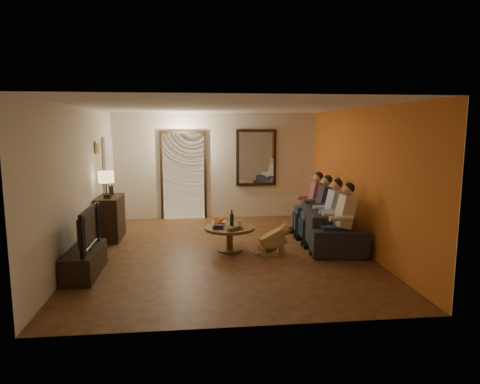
{
  "coord_description": "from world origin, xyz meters",
  "views": [
    {
      "loc": [
        -0.57,
        -7.55,
        2.25
      ],
      "look_at": [
        0.3,
        0.3,
        1.05
      ],
      "focal_mm": 32.0,
      "sensor_mm": 36.0,
      "label": 1
    }
  ],
  "objects": [
    {
      "name": "laptop",
      "position": [
        0.18,
        -0.24,
        0.46
      ],
      "size": [
        0.39,
        0.37,
        0.03
      ],
      "primitive_type": "imported",
      "rotation": [
        0.0,
        0.0,
        0.67
      ],
      "color": "black",
      "rests_on": "coffee_table"
    },
    {
      "name": "framed_art",
      "position": [
        -2.47,
        1.3,
        1.85
      ],
      "size": [
        0.03,
        0.28,
        0.24
      ],
      "primitive_type": "cube",
      "color": "#B28C33",
      "rests_on": "left_wall"
    },
    {
      "name": "fridge_glimpse",
      "position": [
        -0.55,
        2.98,
        0.9
      ],
      "size": [
        0.45,
        0.03,
        1.7
      ],
      "primitive_type": "cube",
      "color": "silver",
      "rests_on": "floor"
    },
    {
      "name": "wine_glass",
      "position": [
        0.26,
        0.09,
        0.5
      ],
      "size": [
        0.06,
        0.06,
        0.1
      ],
      "primitive_type": "cylinder",
      "color": "silver",
      "rests_on": "coffee_table"
    },
    {
      "name": "person_a",
      "position": [
        1.99,
        -0.5,
        0.6
      ],
      "size": [
        0.6,
        0.4,
        1.2
      ],
      "primitive_type": null,
      "color": "tan",
      "rests_on": "sofa"
    },
    {
      "name": "orange_accent",
      "position": [
        2.49,
        0.0,
        1.3
      ],
      "size": [
        0.01,
        6.0,
        2.6
      ],
      "primitive_type": "cube",
      "color": "#BC5820",
      "rests_on": "right_wall"
    },
    {
      "name": "ceiling",
      "position": [
        0.0,
        0.0,
        2.6
      ],
      "size": [
        5.0,
        6.0,
        0.01
      ],
      "primitive_type": "cube",
      "color": "white",
      "rests_on": "back_wall"
    },
    {
      "name": "white_door",
      "position": [
        -2.46,
        2.3,
        1.02
      ],
      "size": [
        0.06,
        0.85,
        2.04
      ],
      "primitive_type": "cube",
      "color": "white",
      "rests_on": "floor"
    },
    {
      "name": "floor",
      "position": [
        0.0,
        0.0,
        0.0
      ],
      "size": [
        5.0,
        6.0,
        0.01
      ],
      "primitive_type": "cube",
      "color": "#3B2210",
      "rests_on": "ground"
    },
    {
      "name": "tv",
      "position": [
        -2.25,
        -1.0,
        0.72
      ],
      "size": [
        1.11,
        0.15,
        0.64
      ],
      "primitive_type": "imported",
      "rotation": [
        0.0,
        0.0,
        1.57
      ],
      "color": "black",
      "rests_on": "tv_stand"
    },
    {
      "name": "flower_vase",
      "position": [
        -2.25,
        1.38,
        1.09
      ],
      "size": [
        0.14,
        0.14,
        0.44
      ],
      "primitive_type": null,
      "color": "red",
      "rests_on": "dresser"
    },
    {
      "name": "wine_bottle",
      "position": [
        0.13,
        0.14,
        0.6
      ],
      "size": [
        0.07,
        0.07,
        0.31
      ],
      "primitive_type": null,
      "color": "black",
      "rests_on": "coffee_table"
    },
    {
      "name": "back_wall",
      "position": [
        0.0,
        3.0,
        1.3
      ],
      "size": [
        5.0,
        0.02,
        2.6
      ],
      "primitive_type": "cube",
      "color": "beige",
      "rests_on": "floor"
    },
    {
      "name": "person_c",
      "position": [
        1.99,
        0.7,
        0.6
      ],
      "size": [
        0.6,
        0.4,
        1.2
      ],
      "primitive_type": null,
      "color": "tan",
      "rests_on": "sofa"
    },
    {
      "name": "dresser",
      "position": [
        -2.25,
        1.16,
        0.44
      ],
      "size": [
        0.45,
        0.98,
        0.87
      ],
      "primitive_type": "cube",
      "color": "black",
      "rests_on": "floor"
    },
    {
      "name": "left_wall",
      "position": [
        -2.5,
        0.0,
        1.3
      ],
      "size": [
        0.02,
        6.0,
        2.6
      ],
      "primitive_type": "cube",
      "color": "beige",
      "rests_on": "floor"
    },
    {
      "name": "mirror_frame",
      "position": [
        1.0,
        2.96,
        1.5
      ],
      "size": [
        1.0,
        0.05,
        1.4
      ],
      "primitive_type": "cube",
      "color": "black",
      "rests_on": "back_wall"
    },
    {
      "name": "bowl",
      "position": [
        -0.1,
        0.26,
        0.48
      ],
      "size": [
        0.26,
        0.26,
        0.06
      ],
      "primitive_type": "imported",
      "color": "white",
      "rests_on": "coffee_table"
    },
    {
      "name": "front_wall",
      "position": [
        0.0,
        -3.0,
        1.3
      ],
      "size": [
        5.0,
        0.02,
        2.6
      ],
      "primitive_type": "cube",
      "color": "beige",
      "rests_on": "floor"
    },
    {
      "name": "door_trim",
      "position": [
        -0.8,
        2.97,
        1.05
      ],
      "size": [
        1.12,
        0.04,
        2.22
      ],
      "primitive_type": "cube",
      "color": "black",
      "rests_on": "floor"
    },
    {
      "name": "right_wall",
      "position": [
        2.5,
        0.0,
        1.3
      ],
      "size": [
        0.02,
        6.0,
        2.6
      ],
      "primitive_type": "cube",
      "color": "beige",
      "rests_on": "floor"
    },
    {
      "name": "mirror_glass",
      "position": [
        1.0,
        2.93,
        1.5
      ],
      "size": [
        0.86,
        0.02,
        1.26
      ],
      "primitive_type": "cube",
      "color": "white",
      "rests_on": "back_wall"
    },
    {
      "name": "sofa",
      "position": [
        2.09,
        0.4,
        0.35
      ],
      "size": [
        2.53,
        1.29,
        0.71
      ],
      "primitive_type": "imported",
      "rotation": [
        0.0,
        0.0,
        1.42
      ],
      "color": "black",
      "rests_on": "floor"
    },
    {
      "name": "coffee_table",
      "position": [
        0.08,
        0.04,
        0.23
      ],
      "size": [
        0.93,
        0.93,
        0.45
      ],
      "primitive_type": "cylinder",
      "rotation": [
        0.0,
        0.0,
        -0.02
      ],
      "color": "brown",
      "rests_on": "floor"
    },
    {
      "name": "person_d",
      "position": [
        1.99,
        1.3,
        0.6
      ],
      "size": [
        0.6,
        0.4,
        1.2
      ],
      "primitive_type": null,
      "color": "tan",
      "rests_on": "sofa"
    },
    {
      "name": "kitchen_doorway",
      "position": [
        -0.8,
        2.98,
        1.05
      ],
      "size": [
        1.0,
        0.06,
        2.1
      ],
      "primitive_type": "cube",
      "color": "#FFE0A5",
      "rests_on": "floor"
    },
    {
      "name": "oranges",
      "position": [
        -0.1,
        0.26,
        0.55
      ],
      "size": [
        0.2,
        0.2,
        0.08
      ],
      "primitive_type": null,
      "color": "orange",
      "rests_on": "bowl"
    },
    {
      "name": "art_canvas",
      "position": [
        -2.46,
        1.3,
        1.85
      ],
      "size": [
        0.01,
        0.22,
        0.18
      ],
      "primitive_type": "cube",
      "color": "brown",
      "rests_on": "left_wall"
    },
    {
      "name": "dog",
      "position": [
        0.83,
        -0.28,
        0.28
      ],
      "size": [
        0.59,
        0.33,
        0.56
      ],
      "primitive_type": null,
      "rotation": [
        0.0,
        0.0,
        0.16
      ],
      "color": "olive",
      "rests_on": "floor"
    },
    {
      "name": "tv_stand",
      "position": [
        -2.25,
        -1.0,
        0.2
      ],
      "size": [
        0.45,
        1.22,
        0.41
      ],
      "primitive_type": "cube",
      "color": "black",
      "rests_on": "floor"
    },
    {
      "name": "book_stack",
      "position": [
        -0.14,
        -0.06,
        0.48
      ],
      "size": [
        0.2,
        0.15,
        0.07
      ],
      "primitive_type": null,
      "color": "black",
      "rests_on": "coffee_table"
    },
    {
      "name": "person_b",
      "position": [
        1.99,
        0.1,
        0.6
      ],
      "size": [
        0.6,
        0.4,
        1.2
      ],
      "primitive_type": null,
      "color": "tan",
      "rests_on": "sofa"
    },
    {
      "name": "table_lamp",
      "position": [
        -2.25,
        0.94,
        1.14
      ],
      "size": [
        0.3,
        0.3,
        0.54
      ],
      "primitive_type": null,
      "color": "beige",
      "rests_on": "dresser"
    }
  ]
}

